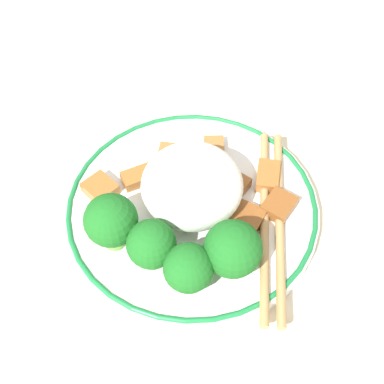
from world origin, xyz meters
TOP-DOWN VIEW (x-y plane):
  - ground_plane at (0.00, 0.00)m, footprint 3.00×3.00m
  - plate at (0.00, 0.00)m, footprint 0.23×0.23m
  - rice_mound at (-0.00, 0.00)m, footprint 0.09×0.09m
  - broccoli_back_left at (0.03, -0.07)m, footprint 0.05×0.05m
  - broccoli_back_center at (0.05, -0.04)m, footprint 0.04×0.04m
  - broccoli_back_right at (0.08, -0.01)m, footprint 0.04×0.04m
  - broccoli_mid_left at (0.07, 0.02)m, footprint 0.05×0.05m
  - meat_near_front at (-0.04, -0.04)m, footprint 0.03×0.04m
  - meat_near_left at (0.02, 0.08)m, footprint 0.04×0.04m
  - meat_near_right at (-0.05, 0.03)m, footprint 0.04×0.02m
  - meat_near_back at (-0.03, -0.08)m, footprint 0.04×0.04m
  - meat_on_rice_edge at (0.03, 0.05)m, footprint 0.04×0.04m
  - meat_mid_left at (-0.06, -0.01)m, footprint 0.03×0.03m
  - meat_mid_right at (-0.01, 0.04)m, footprint 0.04×0.04m
  - meat_far_scatter at (-0.02, 0.07)m, footprint 0.04×0.03m
  - chopsticks at (0.03, 0.07)m, footprint 0.20×0.07m

SIDE VIEW (x-z plane):
  - ground_plane at x=0.00m, z-range 0.00..0.00m
  - plate at x=0.00m, z-range 0.00..0.02m
  - chopsticks at x=0.03m, z-range 0.01..0.02m
  - meat_near_right at x=-0.05m, z-range 0.01..0.03m
  - meat_on_rice_edge at x=0.03m, z-range 0.01..0.03m
  - meat_near_front at x=-0.04m, z-range 0.01..0.03m
  - meat_mid_right at x=-0.01m, z-range 0.01..0.03m
  - meat_mid_left at x=-0.06m, z-range 0.01..0.03m
  - meat_near_back at x=-0.03m, z-range 0.01..0.03m
  - meat_far_scatter at x=-0.02m, z-range 0.01..0.03m
  - meat_near_left at x=0.02m, z-range 0.01..0.03m
  - broccoli_back_right at x=0.08m, z-range 0.02..0.06m
  - broccoli_back_center at x=0.05m, z-range 0.02..0.07m
  - rice_mound at x=0.00m, z-range 0.01..0.07m
  - broccoli_mid_left at x=0.07m, z-range 0.02..0.07m
  - broccoli_back_left at x=0.03m, z-range 0.02..0.08m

